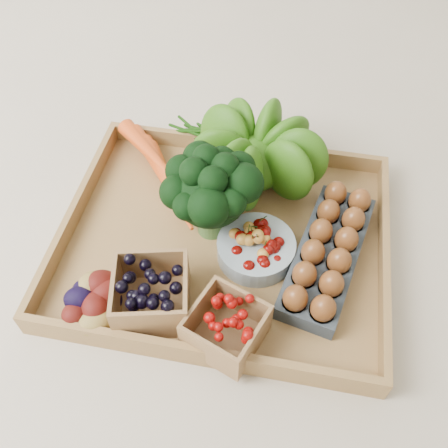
% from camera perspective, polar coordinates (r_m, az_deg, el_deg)
% --- Properties ---
extents(ground, '(4.00, 4.00, 0.00)m').
position_cam_1_polar(ground, '(0.88, 0.00, -2.42)').
color(ground, beige).
rests_on(ground, ground).
extents(tray, '(0.55, 0.45, 0.01)m').
position_cam_1_polar(tray, '(0.87, 0.00, -2.13)').
color(tray, '#9E7642').
rests_on(tray, ground).
extents(carrots, '(0.23, 0.16, 0.05)m').
position_cam_1_polar(carrots, '(0.95, -7.29, 6.51)').
color(carrots, '#E04B15').
rests_on(carrots, tray).
extents(lettuce, '(0.16, 0.16, 0.16)m').
position_cam_1_polar(lettuce, '(0.90, 3.78, 8.52)').
color(lettuce, '#27560D').
rests_on(lettuce, tray).
extents(broccoli, '(0.16, 0.16, 0.13)m').
position_cam_1_polar(broccoli, '(0.83, -1.53, 2.05)').
color(broccoli, black).
rests_on(broccoli, tray).
extents(cherry_bowl, '(0.13, 0.13, 0.03)m').
position_cam_1_polar(cherry_bowl, '(0.84, 3.68, -2.87)').
color(cherry_bowl, '#8C9EA5').
rests_on(cherry_bowl, tray).
extents(egg_carton, '(0.15, 0.29, 0.03)m').
position_cam_1_polar(egg_carton, '(0.85, 11.70, -3.55)').
color(egg_carton, '#353D44').
rests_on(egg_carton, tray).
extents(potatoes, '(0.13, 0.13, 0.07)m').
position_cam_1_polar(potatoes, '(0.79, -14.79, -7.85)').
color(potatoes, '#400D0A').
rests_on(potatoes, tray).
extents(punnet_blackberry, '(0.14, 0.14, 0.08)m').
position_cam_1_polar(punnet_blackberry, '(0.77, -8.26, -7.89)').
color(punnet_blackberry, black).
rests_on(punnet_blackberry, tray).
extents(punnet_raspberry, '(0.13, 0.13, 0.07)m').
position_cam_1_polar(punnet_raspberry, '(0.74, 0.24, -11.71)').
color(punnet_raspberry, '#7F0805').
rests_on(punnet_raspberry, tray).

